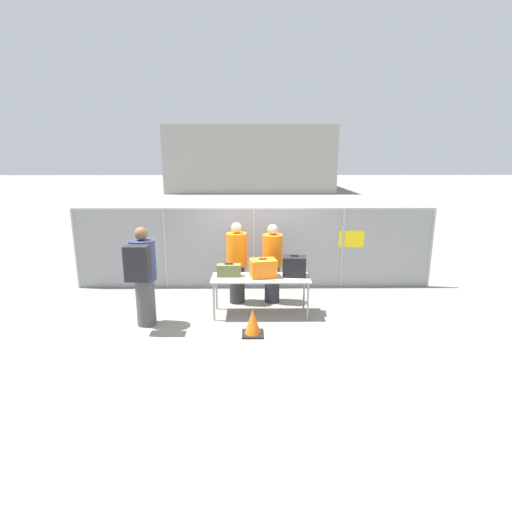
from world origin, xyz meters
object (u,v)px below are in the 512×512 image
inspection_table (261,280)px  utility_trailer (279,250)px  security_worker_far (237,262)px  security_worker_near (272,262)px  suitcase_olive (229,270)px  suitcase_black (294,266)px  traffic_cone (253,323)px  traveler_hooded (143,273)px  suitcase_orange (263,268)px

inspection_table → utility_trailer: 3.78m
security_worker_far → security_worker_near: bearing=-168.0°
suitcase_olive → suitcase_black: suitcase_black is taller
security_worker_near → inspection_table: bearing=89.0°
inspection_table → utility_trailer: inspection_table is taller
security_worker_far → traffic_cone: size_ratio=3.68×
traveler_hooded → utility_trailer: size_ratio=0.41×
traveler_hooded → security_worker_far: size_ratio=1.06×
inspection_table → security_worker_near: size_ratio=1.13×
inspection_table → utility_trailer: size_ratio=0.42×
security_worker_near → utility_trailer: (0.34, 2.99, -0.44)m
suitcase_orange → inspection_table: bearing=-145.6°
inspection_table → suitcase_olive: 0.65m
inspection_table → security_worker_far: bearing=125.3°
suitcase_olive → security_worker_far: size_ratio=0.27×
suitcase_orange → traffic_cone: suitcase_orange is taller
suitcase_black → traveler_hooded: (-2.81, -0.63, 0.05)m
inspection_table → traveler_hooded: size_ratio=1.04×
security_worker_far → traffic_cone: security_worker_far is taller
suitcase_black → suitcase_olive: bearing=-179.4°
suitcase_black → inspection_table: bearing=-171.3°
inspection_table → traveler_hooded: 2.23m
security_worker_near → security_worker_far: security_worker_far is taller
utility_trailer → traffic_cone: (-0.76, -4.66, -0.22)m
inspection_table → suitcase_black: size_ratio=3.91×
suitcase_olive → traveler_hooded: traveler_hooded is taller
inspection_table → traffic_cone: inspection_table is taller
security_worker_far → utility_trailer: size_ratio=0.38×
traveler_hooded → utility_trailer: bearing=33.0°
suitcase_olive → suitcase_black: bearing=0.6°
suitcase_black → security_worker_near: bearing=123.0°
suitcase_olive → utility_trailer: bearing=71.3°
suitcase_black → security_worker_near: 0.75m
suitcase_olive → security_worker_far: 0.62m
inspection_table → security_worker_near: security_worker_near is taller
suitcase_olive → suitcase_orange: suitcase_orange is taller
traveler_hooded → traffic_cone: (1.99, -0.41, -0.80)m
traveler_hooded → suitcase_olive: bearing=-2.0°
security_worker_near → suitcase_orange: bearing=91.6°
traveler_hooded → security_worker_far: 2.06m
security_worker_near → suitcase_black: bearing=142.1°
security_worker_far → suitcase_orange: bearing=138.8°
suitcase_orange → security_worker_far: 0.85m
traffic_cone → suitcase_orange: bearing=78.1°
traffic_cone → security_worker_far: bearing=101.5°
security_worker_far → traveler_hooded: bearing=46.1°
suitcase_black → security_worker_far: 1.30m
suitcase_orange → traveler_hooded: traveler_hooded is taller
utility_trailer → security_worker_near: bearing=-96.5°
inspection_table → security_worker_far: (-0.49, 0.69, 0.19)m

